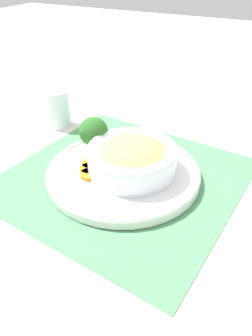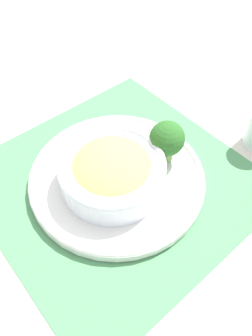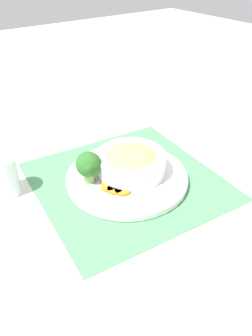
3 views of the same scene
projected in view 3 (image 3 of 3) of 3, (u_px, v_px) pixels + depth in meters
name	position (u px, v px, depth m)	size (l,w,h in m)	color
ground_plane	(127.00, 181.00, 0.87)	(4.00, 4.00, 0.00)	beige
placemat	(127.00, 180.00, 0.87)	(0.50, 0.50, 0.00)	#4C8C59
plate	(127.00, 176.00, 0.86)	(0.32, 0.32, 0.02)	white
bowl	(131.00, 161.00, 0.86)	(0.18, 0.18, 0.07)	silver
broccoli_floret	(89.00, 165.00, 0.81)	(0.06, 0.06, 0.08)	#759E51
carrot_slice_near	(109.00, 187.00, 0.81)	(0.04, 0.04, 0.01)	orange
carrot_slice_middle	(115.00, 189.00, 0.81)	(0.04, 0.04, 0.01)	orange
carrot_slice_far	(123.00, 191.00, 0.80)	(0.04, 0.04, 0.01)	orange
water_glass	(5.00, 178.00, 0.81)	(0.07, 0.07, 0.10)	silver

